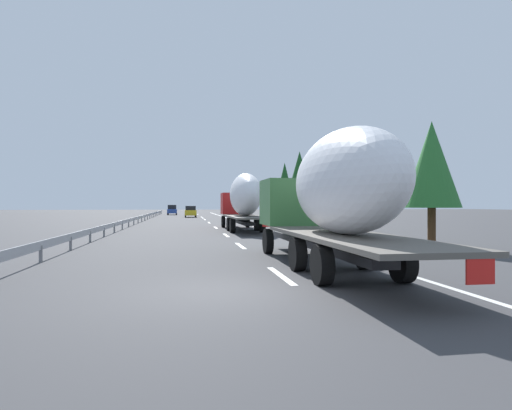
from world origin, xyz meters
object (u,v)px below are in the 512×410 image
object	(u,v)px
truck_lead	(243,199)
car_yellow_coupe	(191,211)
truck_trailing	(330,193)
car_blue_sedan	(172,210)
road_sign	(250,202)

from	to	relation	value
truck_lead	car_yellow_coupe	world-z (taller)	truck_lead
truck_lead	car_yellow_coupe	distance (m)	37.69
truck_lead	truck_trailing	world-z (taller)	truck_lead
truck_lead	truck_trailing	xyz separation A→B (m)	(-20.61, -0.00, -0.09)
truck_trailing	car_yellow_coupe	world-z (taller)	truck_trailing
truck_trailing	car_blue_sedan	distance (m)	75.89
car_blue_sedan	truck_lead	bearing A→B (deg)	-172.74
car_yellow_coupe	road_sign	world-z (taller)	road_sign
car_blue_sedan	truck_trailing	bearing A→B (deg)	-174.71
truck_lead	car_yellow_coupe	xyz separation A→B (m)	(37.49, 3.58, -1.57)
truck_lead	road_sign	distance (m)	17.33
truck_lead	car_blue_sedan	world-z (taller)	truck_lead
truck_lead	car_yellow_coupe	size ratio (longest dim) A/B	3.38
truck_lead	car_blue_sedan	bearing A→B (deg)	7.26
car_yellow_coupe	road_sign	xyz separation A→B (m)	(-20.44, -6.68, 1.44)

